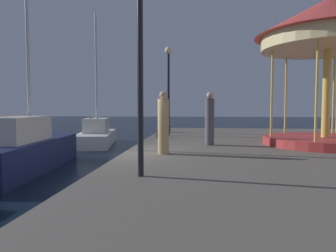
{
  "coord_description": "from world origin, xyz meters",
  "views": [
    {
      "loc": [
        2.29,
        -9.37,
        2.21
      ],
      "look_at": [
        0.8,
        5.82,
        1.26
      ],
      "focal_mm": 32.43,
      "sensor_mm": 36.0,
      "label": 1
    }
  ],
  "objects": [
    {
      "name": "lamp_post_near_edge",
      "position": [
        1.14,
        -3.32,
        3.72
      ],
      "size": [
        0.36,
        0.36,
        4.27
      ],
      "color": "black",
      "rests_on": "quay_dock"
    },
    {
      "name": "sailboat_white",
      "position": [
        -3.61,
        7.84,
        0.61
      ],
      "size": [
        2.76,
        5.58,
        7.63
      ],
      "color": "white",
      "rests_on": "ground"
    },
    {
      "name": "person_near_carousel",
      "position": [
        1.26,
        -0.32,
        1.69
      ],
      "size": [
        0.34,
        0.34,
        1.89
      ],
      "color": "tan",
      "rests_on": "quay_dock"
    },
    {
      "name": "ground_plane",
      "position": [
        0.0,
        0.0,
        0.0
      ],
      "size": [
        120.0,
        120.0,
        0.0
      ],
      "primitive_type": "plane",
      "color": "black"
    },
    {
      "name": "sailboat_navy",
      "position": [
        -3.68,
        0.43,
        0.73
      ],
      "size": [
        2.2,
        5.87,
        6.06
      ],
      "color": "#19214C",
      "rests_on": "ground"
    },
    {
      "name": "bollard_north",
      "position": [
        0.49,
        4.54,
        1.0
      ],
      "size": [
        0.24,
        0.24,
        0.4
      ],
      "primitive_type": "cylinder",
      "color": "#2D2D33",
      "rests_on": "quay_dock"
    },
    {
      "name": "person_far_corner",
      "position": [
        2.73,
        1.95,
        1.73
      ],
      "size": [
        0.34,
        0.34,
        1.97
      ],
      "color": "#514C56",
      "rests_on": "quay_dock"
    },
    {
      "name": "carousel",
      "position": [
        7.0,
        2.33,
        4.78
      ],
      "size": [
        5.2,
        5.2,
        5.36
      ],
      "color": "#B23333",
      "rests_on": "quay_dock"
    },
    {
      "name": "lamp_post_mid_promenade",
      "position": [
        0.86,
        5.54,
        3.77
      ],
      "size": [
        0.36,
        0.36,
        4.36
      ],
      "color": "black",
      "rests_on": "quay_dock"
    },
    {
      "name": "bollard_south",
      "position": [
        0.65,
        7.6,
        1.0
      ],
      "size": [
        0.24,
        0.24,
        0.4
      ],
      "primitive_type": "cylinder",
      "color": "#2D2D33",
      "rests_on": "quay_dock"
    }
  ]
}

